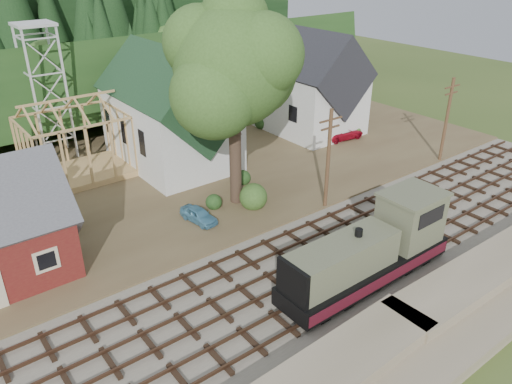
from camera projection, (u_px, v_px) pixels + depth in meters
ground at (303, 273)px, 31.13m from camera, size 140.00×140.00×0.00m
embankment at (418, 352)px, 25.10m from camera, size 64.00×5.00×1.60m
railroad_bed at (303, 272)px, 31.09m from camera, size 64.00×11.00×0.16m
village_flat at (165, 175)px, 43.81m from camera, size 64.00×26.00×0.30m
hillside at (71, 112)px, 60.88m from camera, size 70.00×28.96×12.74m
ridge at (32, 85)px, 72.21m from camera, size 80.00×20.00×12.00m
church at (171, 111)px, 43.84m from camera, size 8.40×15.17×13.00m
farmhouse at (310, 88)px, 52.24m from camera, size 8.40×10.80×10.60m
timber_frame at (75, 144)px, 41.97m from camera, size 8.20×6.20×6.99m
lattice_tower at (38, 51)px, 43.20m from camera, size 3.20×3.20×12.12m
big_tree at (235, 74)px, 34.88m from camera, size 10.90×8.40×14.70m
telegraph_pole_near at (328, 158)px, 36.73m from camera, size 2.20×0.28×8.00m
telegraph_pole_far at (447, 119)px, 44.92m from camera, size 2.20×0.28×8.00m
locomotive at (373, 251)px, 29.52m from camera, size 11.96×2.99×4.78m
car_blue at (199, 215)px, 36.04m from camera, size 1.75×3.34×1.08m
car_red at (343, 133)px, 51.36m from camera, size 4.72×2.62×1.25m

